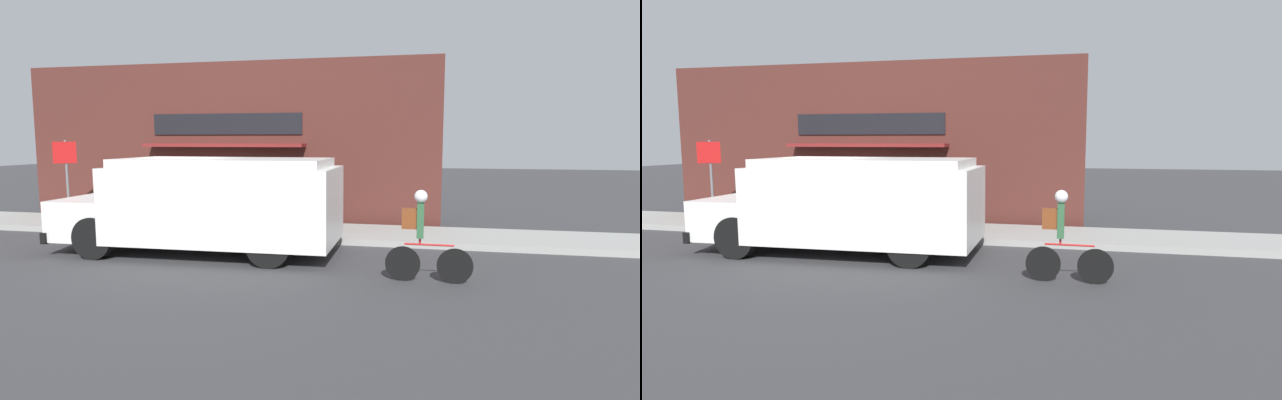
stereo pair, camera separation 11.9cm
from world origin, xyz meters
TOP-DOWN VIEW (x-y plane):
  - ground_plane at (0.00, 0.00)m, footprint 70.00×70.00m
  - sidewalk at (0.00, 1.10)m, footprint 28.00×2.21m
  - storefront at (0.01, 2.58)m, footprint 12.90×0.74m
  - school_bus at (1.41, -1.43)m, footprint 6.23×2.74m
  - cyclist at (5.98, -2.75)m, footprint 1.52×0.23m
  - stop_sign_post at (-3.91, 0.72)m, footprint 0.45×0.45m
  - trash_bin at (3.08, 1.03)m, footprint 0.64×0.64m

SIDE VIEW (x-z plane):
  - ground_plane at x=0.00m, z-range 0.00..0.00m
  - sidewalk at x=0.00m, z-range 0.00..0.16m
  - trash_bin at x=3.08m, z-range 0.16..1.02m
  - cyclist at x=5.98m, z-range 0.01..1.64m
  - school_bus at x=1.41m, z-range 0.07..2.16m
  - stop_sign_post at x=-3.91m, z-range 0.56..2.90m
  - storefront at x=0.01m, z-range 0.01..4.80m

